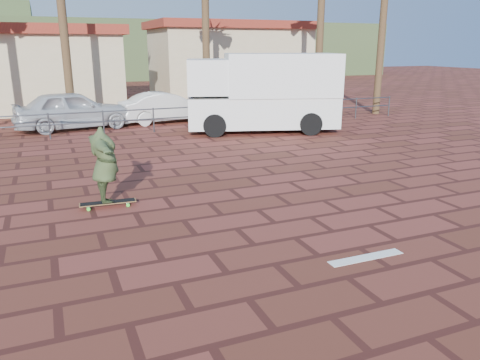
% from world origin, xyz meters
% --- Properties ---
extents(ground, '(120.00, 120.00, 0.00)m').
position_xyz_m(ground, '(0.00, 0.00, 0.00)').
color(ground, maroon).
rests_on(ground, ground).
extents(paint_stripe, '(1.40, 0.22, 0.01)m').
position_xyz_m(paint_stripe, '(0.70, -1.20, 0.00)').
color(paint_stripe, white).
rests_on(paint_stripe, ground).
extents(guardrail, '(24.06, 0.06, 1.00)m').
position_xyz_m(guardrail, '(0.00, 12.00, 0.68)').
color(guardrail, '#47494F').
rests_on(guardrail, ground).
extents(building_west, '(12.60, 7.60, 4.50)m').
position_xyz_m(building_west, '(-6.00, 22.00, 2.28)').
color(building_west, beige).
rests_on(building_west, ground).
extents(building_east, '(10.60, 6.60, 5.00)m').
position_xyz_m(building_east, '(8.00, 24.00, 2.54)').
color(building_east, beige).
rests_on(building_east, ground).
extents(hill_front, '(70.00, 18.00, 6.00)m').
position_xyz_m(hill_front, '(0.00, 50.00, 3.00)').
color(hill_front, '#384C28').
rests_on(hill_front, ground).
extents(longboard, '(1.23, 0.34, 0.12)m').
position_xyz_m(longboard, '(-2.98, 3.11, 0.10)').
color(longboard, olive).
rests_on(longboard, ground).
extents(skateboarder, '(0.70, 2.10, 1.68)m').
position_xyz_m(skateboarder, '(-2.98, 3.11, 0.96)').
color(skateboarder, '#394927').
rests_on(skateboarder, longboard).
extents(campervan, '(6.54, 4.17, 3.14)m').
position_xyz_m(campervan, '(4.29, 10.57, 1.65)').
color(campervan, white).
rests_on(campervan, ground).
extents(car_silver, '(5.03, 2.57, 1.64)m').
position_xyz_m(car_silver, '(-2.97, 14.04, 0.82)').
color(car_silver, '#BABEC1').
rests_on(car_silver, ground).
extents(car_white, '(4.36, 1.90, 1.39)m').
position_xyz_m(car_white, '(1.14, 14.34, 0.70)').
color(car_white, silver).
rests_on(car_white, ground).
extents(street_sign, '(0.41, 0.09, 2.03)m').
position_xyz_m(street_sign, '(7.36, 10.00, 1.42)').
color(street_sign, gray).
rests_on(street_sign, ground).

